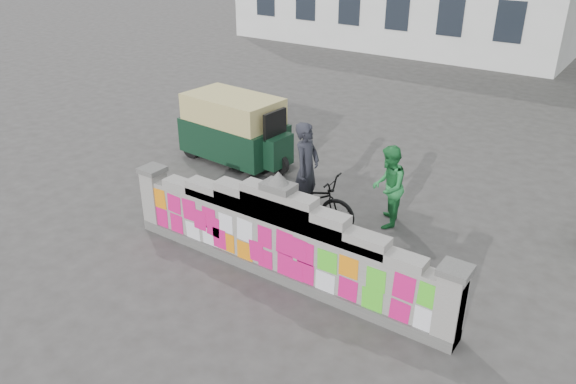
# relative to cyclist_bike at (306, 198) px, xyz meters

# --- Properties ---
(ground) EXTENTS (100.00, 100.00, 0.00)m
(ground) POSITION_rel_cyclist_bike_xyz_m (0.66, -1.86, -0.57)
(ground) COLOR #383533
(ground) RESTS_ON ground
(parapet_wall) EXTENTS (6.48, 0.44, 2.01)m
(parapet_wall) POSITION_rel_cyclist_bike_xyz_m (0.66, -1.87, 0.18)
(parapet_wall) COLOR #4C4C49
(parapet_wall) RESTS_ON ground
(cyclist_bike) EXTENTS (2.22, 0.95, 1.13)m
(cyclist_bike) POSITION_rel_cyclist_bike_xyz_m (0.00, 0.00, 0.00)
(cyclist_bike) COLOR black
(cyclist_bike) RESTS_ON ground
(cyclist_rider) EXTENTS (0.52, 0.74, 1.92)m
(cyclist_rider) POSITION_rel_cyclist_bike_xyz_m (-0.00, 0.00, 0.39)
(cyclist_rider) COLOR #21222A
(cyclist_rider) RESTS_ON ground
(pedestrian) EXTENTS (0.88, 0.99, 1.70)m
(pedestrian) POSITION_rel_cyclist_bike_xyz_m (1.37, 0.89, 0.28)
(pedestrian) COLOR #227F3A
(pedestrian) RESTS_ON ground
(rickshaw_left) EXTENTS (3.12, 1.60, 1.70)m
(rickshaw_left) POSITION_rel_cyclist_bike_xyz_m (-3.28, 1.77, 0.32)
(rickshaw_left) COLOR black
(rickshaw_left) RESTS_ON ground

